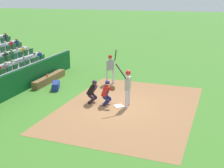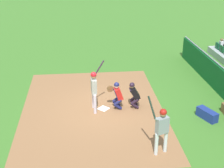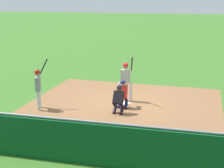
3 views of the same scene
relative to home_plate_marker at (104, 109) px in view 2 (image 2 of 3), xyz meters
name	(u,v)px [view 2 (image 2 of 3)]	position (x,y,z in m)	size (l,w,h in m)	color
ground_plane	(104,109)	(0.00, 0.00, -0.02)	(160.00, 160.00, 0.00)	#3D7428
infield_dirt_patch	(93,109)	(0.00, 0.50, -0.01)	(8.84, 6.36, 0.01)	#90633F
home_plate_marker	(104,109)	(0.00, 0.00, 0.00)	(0.44, 0.44, 0.02)	white
batter_at_plate	(94,87)	(-0.08, 0.42, 1.17)	(0.78, 0.66, 2.26)	silver
catcher_crouching	(117,94)	(0.02, -0.62, 0.71)	(0.48, 0.73, 1.30)	navy
home_plate_umpire	(134,94)	(0.00, -1.39, 0.67)	(0.48, 0.52, 1.26)	#281929
equipment_duffel_bag	(207,114)	(-1.45, -4.33, 0.20)	(0.99, 0.36, 0.42)	navy
on_deck_batter	(162,126)	(-3.58, -1.69, 1.12)	(0.51, 0.79, 2.21)	silver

